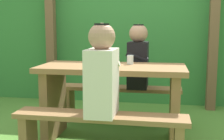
% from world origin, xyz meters
% --- Properties ---
extents(ground_plane, '(12.00, 12.00, 0.00)m').
position_xyz_m(ground_plane, '(0.00, 0.00, 0.00)').
color(ground_plane, '#508532').
extents(hedge_backdrop, '(6.40, 1.07, 1.96)m').
position_xyz_m(hedge_backdrop, '(0.00, 2.04, 0.98)').
color(hedge_backdrop, '#347B35').
rests_on(hedge_backdrop, ground_plane).
extents(pergola_post_left, '(0.12, 0.12, 2.07)m').
position_xyz_m(pergola_post_left, '(-1.13, 1.33, 1.03)').
color(pergola_post_left, brown).
rests_on(pergola_post_left, ground_plane).
extents(pergola_post_right, '(0.12, 0.12, 2.07)m').
position_xyz_m(pergola_post_right, '(1.13, 1.33, 1.03)').
color(pergola_post_right, brown).
rests_on(pergola_post_right, ground_plane).
extents(picnic_table, '(1.40, 0.64, 0.75)m').
position_xyz_m(picnic_table, '(0.00, 0.00, 0.51)').
color(picnic_table, olive).
rests_on(picnic_table, ground_plane).
extents(bench_near, '(1.40, 0.24, 0.43)m').
position_xyz_m(bench_near, '(0.00, -0.56, 0.31)').
color(bench_near, olive).
rests_on(bench_near, ground_plane).
extents(bench_far, '(1.40, 0.24, 0.43)m').
position_xyz_m(bench_far, '(0.00, 0.56, 0.31)').
color(bench_far, olive).
rests_on(bench_far, ground_plane).
extents(person_white_shirt, '(0.25, 0.35, 0.72)m').
position_xyz_m(person_white_shirt, '(0.02, -0.55, 0.76)').
color(person_white_shirt, silver).
rests_on(person_white_shirt, bench_near).
extents(person_black_coat, '(0.25, 0.35, 0.72)m').
position_xyz_m(person_black_coat, '(0.20, 0.55, 0.76)').
color(person_black_coat, black).
rests_on(person_black_coat, bench_far).
extents(drinking_glass, '(0.06, 0.06, 0.09)m').
position_xyz_m(drinking_glass, '(0.16, 0.14, 0.80)').
color(drinking_glass, silver).
rests_on(drinking_glass, picnic_table).
extents(bottle_left, '(0.07, 0.07, 0.22)m').
position_xyz_m(bottle_left, '(-0.09, -0.06, 0.84)').
color(bottle_left, silver).
rests_on(bottle_left, picnic_table).
extents(cell_phone, '(0.10, 0.15, 0.01)m').
position_xyz_m(cell_phone, '(-0.07, 0.12, 0.76)').
color(cell_phone, black).
rests_on(cell_phone, picnic_table).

